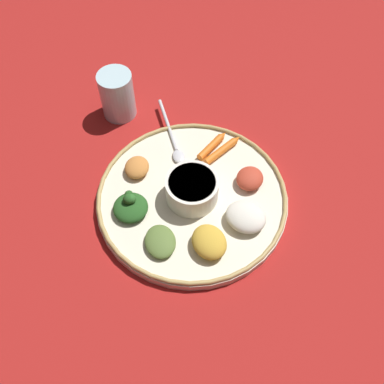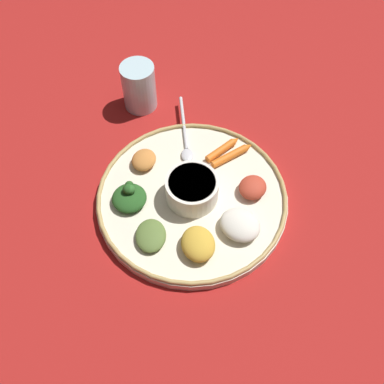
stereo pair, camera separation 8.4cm
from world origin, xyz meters
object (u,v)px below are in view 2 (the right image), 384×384
at_px(carrot_near_spoon, 232,155).
at_px(center_bowl, 192,189).
at_px(spoon, 185,139).
at_px(carrot_outer, 223,149).
at_px(greens_pile, 129,197).
at_px(drinking_glass, 139,89).

bearing_deg(carrot_near_spoon, center_bowl, -62.43).
height_order(center_bowl, carrot_near_spoon, center_bowl).
distance_m(center_bowl, carrot_near_spoon, 0.12).
height_order(spoon, carrot_outer, carrot_outer).
relative_size(spoon, greens_pile, 1.93).
bearing_deg(spoon, center_bowl, -16.51).
relative_size(carrot_near_spoon, carrot_outer, 1.14).
distance_m(center_bowl, drinking_glass, 0.28).
distance_m(greens_pile, carrot_outer, 0.21).
bearing_deg(drinking_glass, spoon, 18.06).
height_order(greens_pile, carrot_outer, greens_pile).
bearing_deg(center_bowl, greens_pile, -107.24).
relative_size(spoon, carrot_near_spoon, 1.81).
distance_m(spoon, greens_pile, 0.18).
bearing_deg(carrot_near_spoon, greens_pile, -84.21).
bearing_deg(spoon, greens_pile, -56.86).
relative_size(carrot_outer, drinking_glass, 0.81).
relative_size(greens_pile, drinking_glass, 0.87).
distance_m(carrot_near_spoon, drinking_glass, 0.25).
distance_m(greens_pile, carrot_near_spoon, 0.22).
height_order(spoon, drinking_glass, drinking_glass).
bearing_deg(greens_pile, spoon, 123.14).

